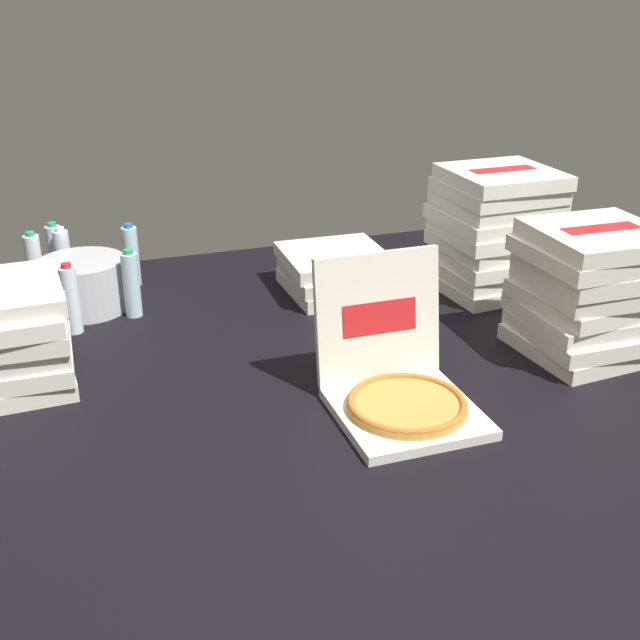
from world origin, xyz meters
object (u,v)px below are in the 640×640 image
Objects in this scene: ice_bucket at (84,285)px; water_bottle_5 at (64,260)px; pizza_stack_left_mid at (590,291)px; water_bottle_2 at (56,255)px; water_bottle_4 at (131,256)px; pizza_stack_left_far at (337,271)px; pizza_stack_right_near at (494,231)px; water_bottle_1 at (71,300)px; open_pizza_box at (398,381)px; water_bottle_0 at (35,265)px; water_bottle_3 at (131,284)px.

water_bottle_5 is at bearing 103.86° from ice_bucket.
water_bottle_5 is (-1.48, 1.06, -0.08)m from pizza_stack_left_mid.
water_bottle_4 is (0.26, -0.11, 0.00)m from water_bottle_2.
pizza_stack_right_near is at bearing -16.70° from pizza_stack_left_far.
water_bottle_2 is (-0.03, 0.47, 0.00)m from water_bottle_1.
pizza_stack_left_far is 1.61× the size of water_bottle_1.
open_pizza_box is at bearing -134.62° from pizza_stack_right_near.
pizza_stack_left_far is at bearing -17.00° from water_bottle_0.
ice_bucket is 0.19m from water_bottle_3.
pizza_stack_left_mid reaches higher than water_bottle_3.
water_bottle_1 is at bearing -104.98° from ice_bucket.
pizza_stack_left_mid reaches higher than open_pizza_box.
water_bottle_2 is 1.00× the size of water_bottle_3.
water_bottle_4 is at bearing -21.85° from water_bottle_2.
water_bottle_0 is 1.00× the size of water_bottle_3.
water_bottle_3 is at bearing -60.39° from water_bottle_2.
water_bottle_1 and water_bottle_3 have the same top height.
water_bottle_3 is at bearing 124.59° from open_pizza_box.
water_bottle_4 is at bearing 159.38° from pizza_stack_right_near.
water_bottle_2 and water_bottle_3 have the same top height.
pizza_stack_left_mid is 1.61m from water_bottle_4.
water_bottle_1 is 1.00× the size of water_bottle_3.
water_bottle_2 is (-0.08, 0.28, 0.02)m from ice_bucket.
water_bottle_1 reaches higher than ice_bucket.
ice_bucket is at bearing -76.14° from water_bottle_5.
pizza_stack_left_mid is 1.62m from water_bottle_1.
pizza_stack_right_near is (0.68, 0.69, 0.14)m from open_pizza_box.
pizza_stack_left_far is 1.61× the size of water_bottle_0.
pizza_stack_left_far is 1.08m from water_bottle_0.
pizza_stack_right_near is 0.59m from pizza_stack_left_far.
water_bottle_3 is at bearing 150.39° from pizza_stack_left_mid.
water_bottle_0 is at bearing 177.79° from water_bottle_4.
water_bottle_0 and water_bottle_2 have the same top height.
water_bottle_3 is at bearing -37.72° from ice_bucket.
pizza_stack_left_far is 0.76m from water_bottle_4.
pizza_stack_left_far is 0.94m from water_bottle_1.
water_bottle_1 is (-0.80, 0.79, 0.03)m from open_pizza_box.
open_pizza_box reaches higher than water_bottle_3.
water_bottle_4 is (-0.56, 1.16, 0.03)m from open_pizza_box.
pizza_stack_left_mid is at bearing -30.54° from ice_bucket.
pizza_stack_right_near is 1.48m from water_bottle_1.
pizza_stack_right_near is at bearing -18.79° from water_bottle_5.
water_bottle_5 is (-0.05, 0.22, 0.02)m from ice_bucket.
pizza_stack_left_mid is 1.69× the size of water_bottle_4.
water_bottle_4 is at bearing 83.26° from water_bottle_3.
water_bottle_0 is 1.00× the size of water_bottle_5.
water_bottle_4 is (0.34, -0.01, 0.00)m from water_bottle_0.
pizza_stack_right_near reaches higher than ice_bucket.
water_bottle_0 is 0.12m from water_bottle_2.
water_bottle_4 reaches higher than pizza_stack_left_far.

